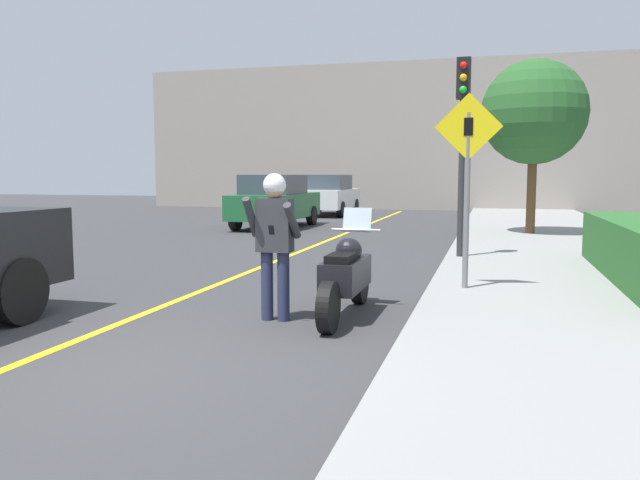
# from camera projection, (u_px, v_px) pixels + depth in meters

# --- Properties ---
(ground_plane) EXTENTS (80.00, 80.00, 0.00)m
(ground_plane) POSITION_uv_depth(u_px,v_px,m) (83.00, 367.00, 5.49)
(ground_plane) COLOR #38383A
(sidewalk_curb) EXTENTS (4.40, 44.00, 0.12)m
(sidewalk_curb) POSITION_uv_depth(u_px,v_px,m) (598.00, 301.00, 8.05)
(sidewalk_curb) COLOR gray
(sidewalk_curb) RESTS_ON ground
(road_center_line) EXTENTS (0.12, 36.00, 0.01)m
(road_center_line) POSITION_uv_depth(u_px,v_px,m) (261.00, 267.00, 11.40)
(road_center_line) COLOR yellow
(road_center_line) RESTS_ON ground
(building_backdrop) EXTENTS (28.00, 1.20, 7.04)m
(building_backdrop) POSITION_uv_depth(u_px,v_px,m) (420.00, 136.00, 30.05)
(building_backdrop) COLOR gray
(building_backdrop) RESTS_ON ground
(motorcycle) EXTENTS (0.62, 2.19, 1.27)m
(motorcycle) POSITION_uv_depth(u_px,v_px,m) (346.00, 276.00, 7.39)
(motorcycle) COLOR black
(motorcycle) RESTS_ON ground
(person_biker) EXTENTS (0.59, 0.47, 1.70)m
(person_biker) POSITION_uv_depth(u_px,v_px,m) (275.00, 231.00, 7.13)
(person_biker) COLOR #282D4C
(person_biker) RESTS_ON ground
(crossing_sign) EXTENTS (0.91, 0.08, 2.66)m
(crossing_sign) POSITION_uv_depth(u_px,v_px,m) (467.00, 172.00, 8.48)
(crossing_sign) COLOR slate
(crossing_sign) RESTS_ON sidewalk_curb
(traffic_light) EXTENTS (0.26, 0.30, 3.73)m
(traffic_light) POSITION_uv_depth(u_px,v_px,m) (463.00, 120.00, 11.71)
(traffic_light) COLOR #2D2D30
(traffic_light) RESTS_ON sidewalk_curb
(street_tree) EXTENTS (2.75, 2.75, 4.57)m
(street_tree) POSITION_uv_depth(u_px,v_px,m) (534.00, 113.00, 16.38)
(street_tree) COLOR brown
(street_tree) RESTS_ON sidewalk_curb
(parked_car_green) EXTENTS (1.88, 4.20, 1.68)m
(parked_car_green) POSITION_uv_depth(u_px,v_px,m) (275.00, 201.00, 19.83)
(parked_car_green) COLOR black
(parked_car_green) RESTS_ON ground
(parked_car_white) EXTENTS (1.88, 4.20, 1.68)m
(parked_car_white) POSITION_uv_depth(u_px,v_px,m) (329.00, 195.00, 25.94)
(parked_car_white) COLOR black
(parked_car_white) RESTS_ON ground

